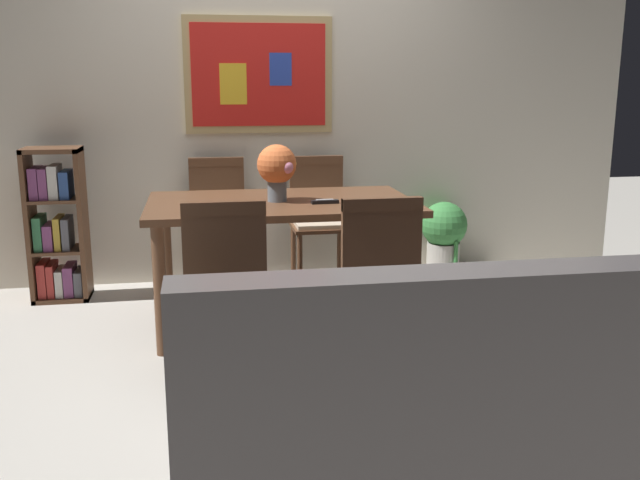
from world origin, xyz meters
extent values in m
plane|color=#B7B2A8|center=(0.00, 0.00, 0.00)|extent=(12.00, 12.00, 0.00)
cube|color=beige|center=(0.00, 1.49, 1.30)|extent=(5.20, 0.10, 2.60)
cube|color=tan|center=(-0.15, 1.42, 1.47)|extent=(1.03, 0.02, 0.80)
cube|color=red|center=(-0.15, 1.41, 1.47)|extent=(0.93, 0.01, 0.70)
cube|color=gold|center=(-0.33, 1.40, 1.41)|extent=(0.19, 0.00, 0.28)
cube|color=#263FA5|center=(0.00, 1.40, 1.51)|extent=(0.15, 0.00, 0.22)
cube|color=brown|center=(-0.12, 0.40, 0.73)|extent=(1.54, 0.93, 0.04)
cylinder|color=brown|center=(-0.81, 0.01, 0.36)|extent=(0.07, 0.07, 0.71)
cylinder|color=brown|center=(0.57, 0.01, 0.36)|extent=(0.07, 0.07, 0.71)
cylinder|color=brown|center=(-0.81, 0.78, 0.36)|extent=(0.07, 0.07, 0.71)
cylinder|color=brown|center=(0.57, 0.78, 0.36)|extent=(0.07, 0.07, 0.71)
cube|color=brown|center=(-0.48, -0.32, 0.44)|extent=(0.40, 0.40, 0.03)
cube|color=#C6B299|center=(-0.48, -0.32, 0.47)|extent=(0.36, 0.36, 0.03)
cylinder|color=brown|center=(-0.65, -0.49, 0.21)|extent=(0.04, 0.04, 0.42)
cylinder|color=brown|center=(-0.31, -0.49, 0.21)|extent=(0.04, 0.04, 0.42)
cylinder|color=brown|center=(-0.65, -0.15, 0.21)|extent=(0.04, 0.04, 0.42)
cylinder|color=brown|center=(-0.31, -0.15, 0.21)|extent=(0.04, 0.04, 0.42)
cube|color=brown|center=(-0.48, -0.50, 0.68)|extent=(0.38, 0.04, 0.46)
cube|color=brown|center=(-0.48, -0.50, 0.88)|extent=(0.38, 0.05, 0.06)
cube|color=brown|center=(0.25, -0.34, 0.44)|extent=(0.40, 0.40, 0.03)
cube|color=#C6B299|center=(0.25, -0.34, 0.47)|extent=(0.36, 0.36, 0.03)
cylinder|color=brown|center=(0.08, -0.51, 0.21)|extent=(0.04, 0.04, 0.42)
cylinder|color=brown|center=(0.42, -0.51, 0.21)|extent=(0.04, 0.04, 0.42)
cylinder|color=brown|center=(0.08, -0.17, 0.21)|extent=(0.04, 0.04, 0.42)
cylinder|color=brown|center=(0.42, -0.17, 0.21)|extent=(0.04, 0.04, 0.42)
cube|color=brown|center=(0.25, -0.52, 0.68)|extent=(0.38, 0.04, 0.46)
cube|color=brown|center=(0.25, -0.52, 0.88)|extent=(0.38, 0.05, 0.06)
cube|color=brown|center=(-0.47, 1.13, 0.44)|extent=(0.40, 0.40, 0.03)
cube|color=#C6B299|center=(-0.47, 1.13, 0.47)|extent=(0.36, 0.36, 0.03)
cylinder|color=brown|center=(-0.30, 1.30, 0.21)|extent=(0.04, 0.04, 0.42)
cylinder|color=brown|center=(-0.64, 1.30, 0.21)|extent=(0.04, 0.04, 0.42)
cylinder|color=brown|center=(-0.30, 0.96, 0.21)|extent=(0.04, 0.04, 0.42)
cylinder|color=brown|center=(-0.64, 0.96, 0.21)|extent=(0.04, 0.04, 0.42)
cube|color=brown|center=(-0.47, 1.31, 0.68)|extent=(0.38, 0.04, 0.46)
cube|color=brown|center=(-0.47, 1.31, 0.88)|extent=(0.38, 0.05, 0.06)
cube|color=brown|center=(0.23, 1.11, 0.44)|extent=(0.40, 0.40, 0.03)
cube|color=#C6B299|center=(0.23, 1.11, 0.47)|extent=(0.36, 0.36, 0.03)
cylinder|color=brown|center=(0.40, 1.28, 0.21)|extent=(0.04, 0.04, 0.42)
cylinder|color=brown|center=(0.06, 1.28, 0.21)|extent=(0.04, 0.04, 0.42)
cylinder|color=brown|center=(0.40, 0.94, 0.21)|extent=(0.04, 0.04, 0.42)
cylinder|color=brown|center=(0.06, 0.94, 0.21)|extent=(0.04, 0.04, 0.42)
cube|color=brown|center=(0.23, 1.29, 0.68)|extent=(0.38, 0.04, 0.46)
cube|color=brown|center=(0.23, 1.29, 0.88)|extent=(0.38, 0.05, 0.06)
cube|color=#514C4C|center=(0.20, -1.23, 0.20)|extent=(1.80, 0.84, 0.40)
cube|color=#514C4C|center=(0.20, -1.55, 0.62)|extent=(1.80, 0.20, 0.44)
cube|color=#514C4C|center=(-0.61, -1.23, 0.51)|extent=(0.18, 0.80, 0.22)
cube|color=#514C4C|center=(1.01, -1.23, 0.51)|extent=(0.18, 0.80, 0.22)
cube|color=#334C72|center=(-0.25, -1.41, 0.56)|extent=(0.32, 0.16, 0.33)
cube|color=#8C6B4C|center=(0.20, -1.41, 0.56)|extent=(0.32, 0.16, 0.33)
cube|color=brown|center=(-1.68, 1.14, 0.51)|extent=(0.03, 0.28, 1.01)
cube|color=brown|center=(-1.35, 1.14, 0.51)|extent=(0.03, 0.28, 1.01)
cube|color=brown|center=(-1.52, 1.14, 0.01)|extent=(0.36, 0.28, 0.03)
cube|color=brown|center=(-1.52, 1.14, 1.00)|extent=(0.36, 0.28, 0.03)
cube|color=brown|center=(-1.52, 1.14, 0.34)|extent=(0.30, 0.28, 0.02)
cube|color=brown|center=(-1.52, 1.14, 0.67)|extent=(0.30, 0.28, 0.02)
cube|color=#B2332D|center=(-1.63, 1.14, 0.15)|extent=(0.05, 0.22, 0.23)
cube|color=#B2332D|center=(-1.58, 1.14, 0.14)|extent=(0.04, 0.22, 0.22)
cube|color=beige|center=(-1.52, 1.14, 0.12)|extent=(0.05, 0.22, 0.18)
cube|color=#7F3F72|center=(-1.46, 1.14, 0.13)|extent=(0.06, 0.22, 0.20)
cube|color=#595960|center=(-1.40, 1.14, 0.11)|extent=(0.05, 0.22, 0.17)
cube|color=#337247|center=(-1.63, 1.14, 0.46)|extent=(0.05, 0.22, 0.22)
cube|color=#7F3F72|center=(-1.57, 1.14, 0.43)|extent=(0.06, 0.22, 0.17)
cube|color=gold|center=(-1.51, 1.14, 0.45)|extent=(0.04, 0.22, 0.21)
cube|color=#595960|center=(-1.46, 1.14, 0.45)|extent=(0.05, 0.22, 0.21)
cube|color=#7F3F72|center=(-1.63, 1.14, 0.79)|extent=(0.05, 0.22, 0.20)
cube|color=#7F3F72|center=(-1.57, 1.14, 0.78)|extent=(0.05, 0.22, 0.20)
cube|color=beige|center=(-1.51, 1.14, 0.79)|extent=(0.06, 0.22, 0.22)
cube|color=#2D4C8C|center=(-1.44, 1.14, 0.77)|extent=(0.06, 0.22, 0.18)
cylinder|color=#B2ADA3|center=(1.20, 1.28, 0.12)|extent=(0.24, 0.24, 0.25)
cylinder|color=#332319|center=(1.20, 1.28, 0.24)|extent=(0.22, 0.22, 0.02)
sphere|color=#387F3D|center=(1.20, 1.28, 0.38)|extent=(0.34, 0.34, 0.34)
cylinder|color=#387F3D|center=(1.25, 1.15, 0.15)|extent=(0.03, 0.03, 0.28)
cylinder|color=#387F3D|center=(1.31, 1.36, 0.14)|extent=(0.03, 0.03, 0.30)
cylinder|color=slate|center=(-0.15, 0.38, 0.82)|extent=(0.11, 0.11, 0.14)
sphere|color=#D86633|center=(-0.15, 0.38, 0.97)|extent=(0.23, 0.23, 0.23)
sphere|color=#EACC4C|center=(-0.19, 0.46, 0.95)|extent=(0.06, 0.06, 0.06)
sphere|color=pink|center=(-0.10, 0.30, 0.96)|extent=(0.07, 0.07, 0.07)
sphere|color=#EACC4C|center=(-0.06, 0.40, 0.97)|extent=(0.06, 0.06, 0.06)
cube|color=black|center=(0.11, 0.26, 0.76)|extent=(0.16, 0.05, 0.02)
cube|color=gray|center=(0.11, 0.26, 0.77)|extent=(0.10, 0.04, 0.00)
camera|label=1|loc=(-0.58, -3.66, 1.45)|focal=39.88mm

